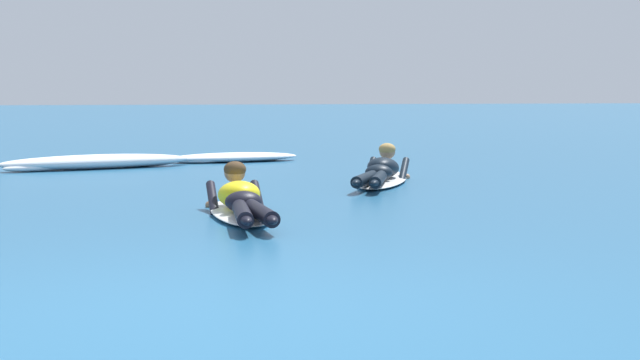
# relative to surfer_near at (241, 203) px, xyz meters

# --- Properties ---
(ground_plane) EXTENTS (120.00, 120.00, 0.00)m
(ground_plane) POSITION_rel_surfer_near_xyz_m (-0.69, 6.06, -0.14)
(ground_plane) COLOR #235B84
(surfer_near) EXTENTS (0.55, 2.60, 0.54)m
(surfer_near) POSITION_rel_surfer_near_xyz_m (0.00, 0.00, 0.00)
(surfer_near) COLOR white
(surfer_near) RESTS_ON ground
(surfer_far) EXTENTS (1.41, 2.61, 0.55)m
(surfer_far) POSITION_rel_surfer_near_xyz_m (2.13, 2.93, -0.00)
(surfer_far) COLOR white
(surfer_far) RESTS_ON ground
(whitewater_mid_left) EXTENTS (2.95, 1.42, 0.22)m
(whitewater_mid_left) POSITION_rel_surfer_near_xyz_m (-1.42, 6.18, -0.04)
(whitewater_mid_left) COLOR white
(whitewater_mid_left) RESTS_ON ground
(whitewater_back) EXTENTS (2.25, 1.01, 0.15)m
(whitewater_back) POSITION_rel_surfer_near_xyz_m (0.77, 7.22, -0.07)
(whitewater_back) COLOR white
(whitewater_back) RESTS_ON ground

